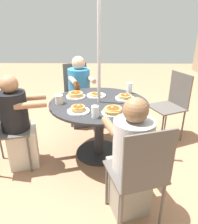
{
  "coord_description": "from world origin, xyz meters",
  "views": [
    {
      "loc": [
        2.41,
        0.04,
        1.63
      ],
      "look_at": [
        0.0,
        0.0,
        0.58
      ],
      "focal_mm": 35.0,
      "sensor_mm": 36.0,
      "label": 1
    }
  ],
  "objects_px": {
    "patio_chair_east": "(1,125)",
    "pancake_plate_a": "(125,97)",
    "drinking_glass_b": "(129,88)",
    "diner_east": "(19,126)",
    "patio_chair_south": "(140,171)",
    "pancake_plate_b": "(113,111)",
    "syrup_bottle": "(77,88)",
    "drinking_glass_a": "(95,112)",
    "diner_south": "(130,163)",
    "patio_table": "(99,114)",
    "pancake_plate_c": "(78,110)",
    "coffee_cup": "(59,99)",
    "patio_chair_west": "(172,102)",
    "patio_chair_north": "(77,89)",
    "pancake_plate_d": "(96,95)",
    "pancake_plate_e": "(76,95)",
    "diner_north": "(80,95)"
  },
  "relations": [
    {
      "from": "diner_east",
      "to": "pancake_plate_d",
      "type": "relative_size",
      "value": 4.57
    },
    {
      "from": "pancake_plate_b",
      "to": "syrup_bottle",
      "type": "bearing_deg",
      "value": -148.44
    },
    {
      "from": "patio_chair_east",
      "to": "coffee_cup",
      "type": "relative_size",
      "value": 9.2
    },
    {
      "from": "diner_east",
      "to": "diner_south",
      "type": "xyz_separation_m",
      "value": [
        0.64,
        1.18,
        -0.01
      ]
    },
    {
      "from": "patio_table",
      "to": "diner_east",
      "type": "bearing_deg",
      "value": -74.67
    },
    {
      "from": "patio_chair_north",
      "to": "pancake_plate_e",
      "type": "xyz_separation_m",
      "value": [
        0.87,
        0.08,
        0.19
      ]
    },
    {
      "from": "patio_chair_west",
      "to": "drinking_glass_a",
      "type": "bearing_deg",
      "value": 106.2
    },
    {
      "from": "diner_east",
      "to": "diner_south",
      "type": "bearing_deg",
      "value": 46.05
    },
    {
      "from": "pancake_plate_b",
      "to": "diner_north",
      "type": "bearing_deg",
      "value": -158.69
    },
    {
      "from": "pancake_plate_e",
      "to": "drinking_glass_a",
      "type": "relative_size",
      "value": 1.95
    },
    {
      "from": "patio_table",
      "to": "pancake_plate_d",
      "type": "xyz_separation_m",
      "value": [
        -0.21,
        -0.04,
        0.17
      ]
    },
    {
      "from": "pancake_plate_a",
      "to": "pancake_plate_c",
      "type": "xyz_separation_m",
      "value": [
        0.4,
        -0.53,
        0.0
      ]
    },
    {
      "from": "diner_north",
      "to": "patio_chair_east",
      "type": "height_order",
      "value": "diner_north"
    },
    {
      "from": "patio_chair_east",
      "to": "pancake_plate_a",
      "type": "height_order",
      "value": "patio_chair_east"
    },
    {
      "from": "patio_chair_east",
      "to": "drinking_glass_a",
      "type": "xyz_separation_m",
      "value": [
        0.14,
        1.03,
        0.22
      ]
    },
    {
      "from": "pancake_plate_d",
      "to": "pancake_plate_e",
      "type": "xyz_separation_m",
      "value": [
        0.05,
        -0.25,
        0.01
      ]
    },
    {
      "from": "diner_east",
      "to": "patio_chair_west",
      "type": "distance_m",
      "value": 2.03
    },
    {
      "from": "patio_chair_east",
      "to": "patio_chair_north",
      "type": "bearing_deg",
      "value": 137.31
    },
    {
      "from": "patio_table",
      "to": "pancake_plate_a",
      "type": "relative_size",
      "value": 4.9
    },
    {
      "from": "drinking_glass_a",
      "to": "patio_chair_east",
      "type": "bearing_deg",
      "value": -97.64
    },
    {
      "from": "patio_chair_north",
      "to": "pancake_plate_b",
      "type": "distance_m",
      "value": 1.48
    },
    {
      "from": "pancake_plate_b",
      "to": "coffee_cup",
      "type": "distance_m",
      "value": 0.67
    },
    {
      "from": "syrup_bottle",
      "to": "drinking_glass_a",
      "type": "relative_size",
      "value": 1.09
    },
    {
      "from": "pancake_plate_b",
      "to": "pancake_plate_e",
      "type": "relative_size",
      "value": 1.0
    },
    {
      "from": "pancake_plate_c",
      "to": "pancake_plate_e",
      "type": "distance_m",
      "value": 0.47
    },
    {
      "from": "patio_chair_north",
      "to": "pancake_plate_e",
      "type": "distance_m",
      "value": 0.9
    },
    {
      "from": "drinking_glass_a",
      "to": "diner_south",
      "type": "bearing_deg",
      "value": 34.23
    },
    {
      "from": "pancake_plate_c",
      "to": "coffee_cup",
      "type": "bearing_deg",
      "value": -133.97
    },
    {
      "from": "diner_north",
      "to": "pancake_plate_e",
      "type": "distance_m",
      "value": 0.74
    },
    {
      "from": "patio_chair_east",
      "to": "patio_chair_west",
      "type": "xyz_separation_m",
      "value": [
        -0.74,
        2.08,
        0.0
      ]
    },
    {
      "from": "pancake_plate_a",
      "to": "drinking_glass_a",
      "type": "relative_size",
      "value": 1.95
    },
    {
      "from": "pancake_plate_c",
      "to": "diner_south",
      "type": "bearing_deg",
      "value": 39.54
    },
    {
      "from": "pancake_plate_a",
      "to": "drinking_glass_b",
      "type": "xyz_separation_m",
      "value": [
        -0.24,
        0.08,
        0.05
      ]
    },
    {
      "from": "patio_chair_north",
      "to": "drinking_glass_a",
      "type": "xyz_separation_m",
      "value": [
        1.47,
        0.34,
        0.22
      ]
    },
    {
      "from": "diner_east",
      "to": "pancake_plate_a",
      "type": "bearing_deg",
      "value": 91.04
    },
    {
      "from": "pancake_plate_d",
      "to": "patio_chair_south",
      "type": "bearing_deg",
      "value": 16.31
    },
    {
      "from": "pancake_plate_d",
      "to": "drinking_glass_a",
      "type": "xyz_separation_m",
      "value": [
        0.64,
        0.01,
        0.05
      ]
    },
    {
      "from": "diner_north",
      "to": "pancake_plate_b",
      "type": "xyz_separation_m",
      "value": [
        1.2,
        0.47,
        0.24
      ]
    },
    {
      "from": "patio_chair_north",
      "to": "patio_chair_east",
      "type": "relative_size",
      "value": 1.0
    },
    {
      "from": "patio_chair_north",
      "to": "coffee_cup",
      "type": "distance_m",
      "value": 1.12
    },
    {
      "from": "diner_south",
      "to": "pancake_plate_e",
      "type": "xyz_separation_m",
      "value": [
        -1.06,
        -0.57,
        0.23
      ]
    },
    {
      "from": "patio_chair_north",
      "to": "drinking_glass_b",
      "type": "relative_size",
      "value": 6.95
    },
    {
      "from": "patio_chair_north",
      "to": "patio_chair_west",
      "type": "xyz_separation_m",
      "value": [
        0.59,
        1.39,
        0.0
      ]
    },
    {
      "from": "diner_east",
      "to": "diner_south",
      "type": "relative_size",
      "value": 1.0
    },
    {
      "from": "patio_chair_north",
      "to": "diner_south",
      "type": "xyz_separation_m",
      "value": [
        1.93,
        0.66,
        -0.04
      ]
    },
    {
      "from": "drinking_glass_b",
      "to": "patio_chair_east",
      "type": "bearing_deg",
      "value": -66.2
    },
    {
      "from": "syrup_bottle",
      "to": "patio_chair_south",
      "type": "bearing_deg",
      "value": 23.34
    },
    {
      "from": "patio_chair_south",
      "to": "drinking_glass_b",
      "type": "distance_m",
      "value": 1.43
    },
    {
      "from": "patio_chair_east",
      "to": "syrup_bottle",
      "type": "height_order",
      "value": "patio_chair_east"
    },
    {
      "from": "pancake_plate_b",
      "to": "syrup_bottle",
      "type": "distance_m",
      "value": 0.86
    }
  ]
}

